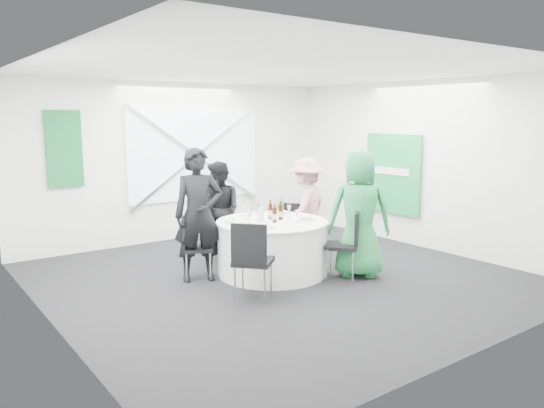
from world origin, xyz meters
TOP-DOWN VIEW (x-y plane):
  - floor at (0.00, 0.00)m, footprint 6.00×6.00m
  - ceiling at (0.00, 0.00)m, footprint 6.00×6.00m
  - wall_back at (0.00, 3.00)m, footprint 6.00×0.00m
  - wall_front at (0.00, -3.00)m, footprint 6.00×0.00m
  - wall_left at (-3.00, 0.00)m, footprint 0.00×6.00m
  - wall_right at (3.00, 0.00)m, footprint 0.00×6.00m
  - window_panel at (0.30, 2.96)m, footprint 2.60×0.03m
  - window_brace_a at (0.30, 2.92)m, footprint 2.63×0.05m
  - window_brace_b at (0.30, 2.92)m, footprint 2.63×0.05m
  - green_banner at (-2.00, 2.95)m, footprint 0.55×0.04m
  - green_sign at (2.94, 0.60)m, footprint 0.05×1.20m
  - banquet_table at (0.00, 0.20)m, footprint 1.56×1.56m
  - chair_back at (-0.08, 1.38)m, footprint 0.49×0.50m
  - chair_back_left at (-1.01, 0.68)m, footprint 0.52×0.52m
  - chair_back_right at (0.78, 0.84)m, footprint 0.54×0.53m
  - chair_front_right at (0.68, -0.61)m, footprint 0.60×0.61m
  - chair_front_left at (-0.89, -0.60)m, footprint 0.63×0.63m
  - person_man_back_left at (-0.96, 0.56)m, footprint 0.76×0.63m
  - person_man_back at (-0.16, 1.35)m, footprint 0.50×0.79m
  - person_woman_pink at (1.08, 0.75)m, footprint 1.11×0.87m
  - person_woman_green at (0.92, -0.59)m, footprint 1.02×0.99m
  - plate_back at (-0.01, 0.79)m, footprint 0.29×0.29m
  - plate_back_left at (-0.47, 0.42)m, footprint 0.27×0.27m
  - plate_back_right at (0.46, 0.57)m, footprint 0.27×0.27m
  - plate_front_right at (0.42, -0.05)m, footprint 0.26×0.26m
  - plate_front_left at (-0.43, -0.19)m, footprint 0.26×0.26m
  - napkin at (-0.43, -0.14)m, footprint 0.19×0.14m
  - beer_bottle_a at (-0.13, 0.31)m, footprint 0.06×0.06m
  - beer_bottle_b at (0.07, 0.34)m, footprint 0.06×0.06m
  - beer_bottle_c at (0.15, 0.19)m, footprint 0.06×0.06m
  - beer_bottle_d at (-0.03, 0.09)m, footprint 0.06×0.06m
  - green_water_bottle at (0.19, 0.25)m, footprint 0.08×0.08m
  - clear_water_bottle at (-0.22, 0.16)m, footprint 0.08×0.08m
  - wine_glass_a at (-0.25, -0.15)m, footprint 0.07×0.07m
  - wine_glass_b at (-0.24, 0.54)m, footprint 0.07×0.07m
  - wine_glass_c at (-0.35, 0.23)m, footprint 0.07×0.07m
  - wine_glass_d at (-0.13, 0.59)m, footprint 0.07×0.07m
  - wine_glass_e at (0.26, 0.51)m, footprint 0.07×0.07m
  - wine_glass_f at (0.38, 0.30)m, footprint 0.07×0.07m
  - wine_glass_g at (0.22, -0.08)m, footprint 0.07×0.07m
  - fork_a at (0.56, 0.34)m, footprint 0.09×0.14m
  - knife_a at (0.43, 0.59)m, footprint 0.08×0.14m
  - fork_b at (-0.36, 0.65)m, footprint 0.10×0.13m
  - knife_b at (-0.55, 0.38)m, footprint 0.10×0.13m
  - fork_c at (-0.51, -0.06)m, footprint 0.12×0.12m
  - knife_c at (-0.30, -0.29)m, footprint 0.11×0.12m
  - fork_d at (0.28, -0.30)m, footprint 0.11×0.12m
  - knife_d at (0.55, 0.03)m, footprint 0.10×0.13m

SIDE VIEW (x-z plane):
  - floor at x=0.00m, z-range 0.00..0.00m
  - banquet_table at x=0.00m, z-range 0.00..0.76m
  - chair_back_right at x=0.78m, z-range 0.07..0.90m
  - chair_back_left at x=-1.01m, z-range 0.07..0.93m
  - chair_front_right at x=0.68m, z-range 0.08..1.03m
  - chair_front_left at x=-0.89m, z-range 0.09..1.07m
  - chair_back at x=-0.08m, z-range 0.09..1.09m
  - person_man_back at x=-0.16m, z-range 0.00..1.52m
  - fork_a at x=0.56m, z-range 0.76..0.77m
  - knife_a at x=0.43m, z-range 0.76..0.77m
  - fork_b at x=-0.36m, z-range 0.76..0.77m
  - knife_b at x=-0.55m, z-range 0.76..0.77m
  - fork_c at x=-0.51m, z-range 0.76..0.77m
  - knife_c at x=-0.30m, z-range 0.76..0.77m
  - fork_d at x=0.28m, z-range 0.76..0.77m
  - knife_d at x=0.55m, z-range 0.76..0.77m
  - plate_back at x=-0.01m, z-range 0.76..0.77m
  - plate_back_left at x=-0.47m, z-range 0.76..0.77m
  - plate_front_left at x=-0.43m, z-range 0.76..0.77m
  - plate_back_right at x=0.46m, z-range 0.76..0.80m
  - plate_front_right at x=0.42m, z-range 0.76..0.80m
  - person_woman_pink at x=1.08m, z-range 0.00..1.56m
  - napkin at x=-0.43m, z-range 0.77..0.82m
  - beer_bottle_a at x=-0.13m, z-range 0.73..0.98m
  - beer_bottle_d at x=-0.03m, z-range 0.73..0.99m
  - beer_bottle_c at x=0.15m, z-range 0.73..1.00m
  - beer_bottle_b at x=0.07m, z-range 0.73..1.00m
  - clear_water_bottle at x=-0.22m, z-range 0.73..1.01m
  - person_woman_green at x=0.92m, z-range 0.00..1.77m
  - wine_glass_a at x=-0.25m, z-range 0.80..0.97m
  - wine_glass_b at x=-0.24m, z-range 0.80..0.97m
  - wine_glass_c at x=-0.35m, z-range 0.80..0.97m
  - wine_glass_d at x=-0.13m, z-range 0.80..0.97m
  - wine_glass_e at x=0.26m, z-range 0.80..0.97m
  - wine_glass_f at x=0.38m, z-range 0.80..0.97m
  - wine_glass_g at x=0.22m, z-range 0.80..0.97m
  - green_water_bottle at x=0.19m, z-range 0.73..1.06m
  - person_man_back_left at x=-0.96m, z-range 0.00..1.80m
  - green_sign at x=2.94m, z-range 0.50..1.90m
  - wall_back at x=0.00m, z-range -1.60..4.40m
  - wall_front at x=0.00m, z-range -1.60..4.40m
  - wall_left at x=-3.00m, z-range -1.60..4.40m
  - wall_right at x=3.00m, z-range -1.60..4.40m
  - window_panel at x=0.30m, z-range 0.70..2.30m
  - window_brace_a at x=0.30m, z-range 0.58..2.42m
  - window_brace_b at x=0.30m, z-range 0.58..2.42m
  - green_banner at x=-2.00m, z-range 1.10..2.30m
  - ceiling at x=0.00m, z-range 2.80..2.80m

